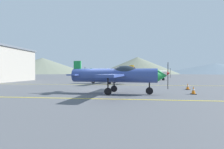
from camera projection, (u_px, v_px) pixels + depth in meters
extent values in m
plane|color=#54565B|center=(102.00, 92.00, 14.31)|extent=(400.00, 400.00, 0.00)
cube|color=yellow|center=(92.00, 99.00, 10.79)|extent=(80.00, 0.16, 0.01)
cube|color=yellow|center=(113.00, 85.00, 22.05)|extent=(80.00, 0.16, 0.01)
cylinder|color=#33478C|center=(114.00, 75.00, 13.35)|extent=(6.52, 1.67, 1.04)
cone|color=#1E8C3F|center=(162.00, 76.00, 12.58)|extent=(0.75, 0.95, 0.89)
cube|color=black|center=(168.00, 76.00, 12.49)|extent=(0.05, 0.12, 1.90)
ellipsoid|color=#1E2833|center=(125.00, 71.00, 13.16)|extent=(1.97, 1.04, 0.85)
cube|color=#33478C|center=(119.00, 75.00, 13.27)|extent=(1.86, 8.41, 0.15)
cube|color=#33478C|center=(77.00, 75.00, 13.99)|extent=(0.90, 2.52, 0.09)
cube|color=#1E8C3F|center=(77.00, 68.00, 13.98)|extent=(0.61, 0.17, 1.14)
cylinder|color=black|center=(149.00, 84.00, 12.78)|extent=(0.09, 0.09, 0.95)
cylinder|color=black|center=(149.00, 91.00, 12.79)|extent=(0.54, 0.17, 0.53)
cylinder|color=black|center=(108.00, 85.00, 12.38)|extent=(0.09, 0.09, 0.95)
cylinder|color=black|center=(108.00, 91.00, 12.39)|extent=(0.54, 0.17, 0.53)
cylinder|color=black|center=(114.00, 83.00, 14.42)|extent=(0.09, 0.09, 0.95)
cylinder|color=black|center=(114.00, 89.00, 14.43)|extent=(0.54, 0.17, 0.53)
cylinder|color=silver|center=(111.00, 74.00, 24.21)|extent=(6.52, 2.36, 1.04)
cone|color=#F2A519|center=(87.00, 74.00, 25.36)|extent=(0.83, 1.00, 0.89)
cube|color=black|center=(85.00, 74.00, 25.48)|extent=(0.06, 0.12, 1.90)
ellipsoid|color=#1E2833|center=(105.00, 71.00, 24.48)|extent=(2.03, 1.23, 0.85)
cube|color=silver|center=(108.00, 73.00, 24.33)|extent=(2.75, 8.38, 0.15)
cube|color=silver|center=(132.00, 73.00, 23.26)|extent=(1.16, 2.55, 0.09)
cube|color=#F2A519|center=(132.00, 69.00, 23.25)|extent=(0.61, 0.24, 1.14)
cylinder|color=black|center=(93.00, 78.00, 25.08)|extent=(0.09, 0.09, 0.95)
cylinder|color=black|center=(93.00, 81.00, 25.08)|extent=(0.54, 0.22, 0.53)
cylinder|color=black|center=(114.00, 78.00, 25.14)|extent=(0.09, 0.09, 0.95)
cylinder|color=black|center=(114.00, 81.00, 25.15)|extent=(0.54, 0.22, 0.53)
cylinder|color=black|center=(109.00, 79.00, 23.17)|extent=(0.09, 0.09, 0.95)
cylinder|color=black|center=(109.00, 82.00, 23.18)|extent=(0.54, 0.22, 0.53)
cylinder|color=silver|center=(149.00, 73.00, 33.37)|extent=(6.49, 1.37, 1.04)
cone|color=red|center=(168.00, 73.00, 33.12)|extent=(0.71, 0.92, 0.89)
cube|color=black|center=(170.00, 73.00, 33.09)|extent=(0.04, 0.12, 1.90)
ellipsoid|color=#1E2833|center=(154.00, 71.00, 33.30)|extent=(1.94, 0.95, 0.85)
cube|color=silver|center=(151.00, 73.00, 33.34)|extent=(1.47, 8.39, 0.15)
cube|color=silver|center=(133.00, 73.00, 33.57)|extent=(0.79, 2.50, 0.09)
cube|color=red|center=(133.00, 70.00, 33.56)|extent=(0.60, 0.14, 1.14)
cylinder|color=black|center=(163.00, 77.00, 33.19)|extent=(0.09, 0.09, 0.95)
cylinder|color=black|center=(163.00, 79.00, 33.20)|extent=(0.54, 0.14, 0.53)
cylinder|color=black|center=(149.00, 77.00, 32.35)|extent=(0.09, 0.09, 0.95)
cylinder|color=black|center=(149.00, 79.00, 32.36)|extent=(0.54, 0.14, 0.53)
cylinder|color=black|center=(147.00, 76.00, 34.43)|extent=(0.09, 0.09, 0.95)
cylinder|color=black|center=(147.00, 79.00, 34.44)|extent=(0.54, 0.14, 0.53)
cylinder|color=silver|center=(102.00, 73.00, 44.76)|extent=(6.53, 2.34, 1.04)
cone|color=#1E8C3F|center=(116.00, 73.00, 45.06)|extent=(0.83, 1.00, 0.89)
cube|color=black|center=(118.00, 73.00, 45.09)|extent=(0.06, 0.12, 1.90)
ellipsoid|color=#1E2833|center=(106.00, 72.00, 44.82)|extent=(2.03, 1.22, 0.85)
cube|color=silver|center=(104.00, 73.00, 44.79)|extent=(2.73, 8.38, 0.15)
cube|color=silver|center=(91.00, 73.00, 44.50)|extent=(1.16, 2.55, 0.09)
cube|color=#1E8C3F|center=(91.00, 71.00, 44.50)|extent=(0.61, 0.23, 1.14)
cylinder|color=black|center=(113.00, 75.00, 44.99)|extent=(0.09, 0.09, 0.95)
cylinder|color=black|center=(113.00, 77.00, 45.00)|extent=(0.54, 0.22, 0.53)
cylinder|color=black|center=(102.00, 75.00, 43.71)|extent=(0.09, 0.09, 0.95)
cylinder|color=black|center=(102.00, 77.00, 43.72)|extent=(0.54, 0.22, 0.53)
cylinder|color=black|center=(102.00, 75.00, 45.79)|extent=(0.09, 0.09, 0.95)
cylinder|color=black|center=(102.00, 77.00, 45.80)|extent=(0.54, 0.22, 0.53)
cube|color=black|center=(188.00, 89.00, 16.23)|extent=(0.36, 0.36, 0.04)
cone|color=orange|center=(188.00, 86.00, 16.22)|extent=(0.29, 0.29, 0.55)
cylinder|color=white|center=(188.00, 86.00, 16.22)|extent=(0.20, 0.20, 0.08)
cube|color=black|center=(193.00, 94.00, 12.93)|extent=(0.36, 0.36, 0.04)
cone|color=orange|center=(193.00, 90.00, 12.92)|extent=(0.29, 0.29, 0.55)
cylinder|color=white|center=(193.00, 90.00, 12.92)|extent=(0.20, 0.20, 0.08)
cone|color=slate|center=(43.00, 66.00, 141.86)|extent=(75.44, 75.44, 12.73)
cone|color=slate|center=(137.00, 65.00, 126.38)|extent=(57.94, 57.94, 12.13)
cone|color=slate|center=(215.00, 69.00, 138.45)|extent=(89.31, 89.31, 8.12)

